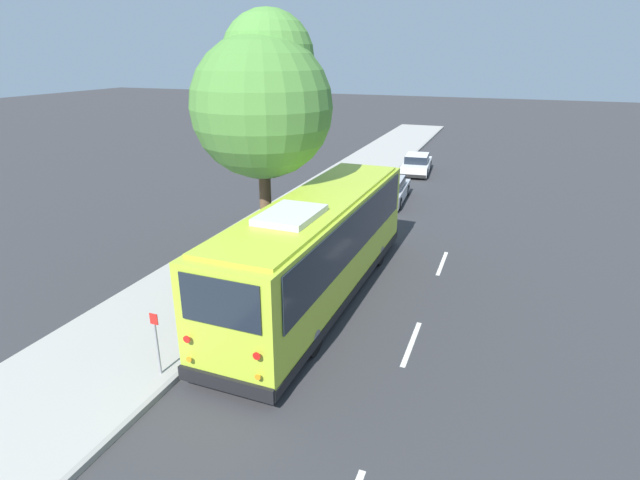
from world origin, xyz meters
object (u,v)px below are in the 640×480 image
sign_post_far (207,304)px  street_tree (263,97)px  shuttle_bus (318,243)px  fire_hydrant (331,211)px  parked_sedan_silver (389,190)px  parked_sedan_white (417,164)px  sign_post_near (157,343)px

sign_post_far → street_tree: bearing=6.2°
street_tree → sign_post_far: street_tree is taller
shuttle_bus → fire_hydrant: shuttle_bus is taller
parked_sedan_silver → fire_hydrant: size_ratio=5.64×
parked_sedan_white → sign_post_near: bearing=171.4°
parked_sedan_white → street_tree: bearing=168.1°
parked_sedan_white → sign_post_near: size_ratio=2.66×
parked_sedan_silver → parked_sedan_white: 7.24m
sign_post_near → sign_post_far: sign_post_near is taller
parked_sedan_white → fire_hydrant: size_ratio=5.44×
parked_sedan_silver → street_tree: size_ratio=0.52×
sign_post_near → fire_hydrant: bearing=0.8°
shuttle_bus → parked_sedan_white: size_ratio=2.62×
parked_sedan_silver → sign_post_far: sign_post_far is taller
shuttle_bus → street_tree: street_tree is taller
sign_post_near → shuttle_bus: bearing=-20.2°
parked_sedan_silver → parked_sedan_white: bearing=-4.8°
parked_sedan_white → sign_post_far: sign_post_far is taller
sign_post_near → street_tree: bearing=4.3°
street_tree → fire_hydrant: (5.83, -0.35, -5.61)m
parked_sedan_white → fire_hydrant: bearing=166.2°
sign_post_far → fire_hydrant: 10.74m
shuttle_bus → parked_sedan_white: 19.15m
street_tree → sign_post_far: (-4.90, -0.53, -5.19)m
parked_sedan_silver → sign_post_near: bearing=171.5°
parked_sedan_white → sign_post_near: 24.67m
parked_sedan_silver → sign_post_near: (-17.38, 1.51, 0.41)m
parked_sedan_white → sign_post_far: size_ratio=2.77×
parked_sedan_white → sign_post_near: sign_post_near is taller
sign_post_far → sign_post_near: bearing=-180.0°
parked_sedan_white → sign_post_far: 22.50m
parked_sedan_silver → sign_post_far: (-15.20, 1.51, 0.38)m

